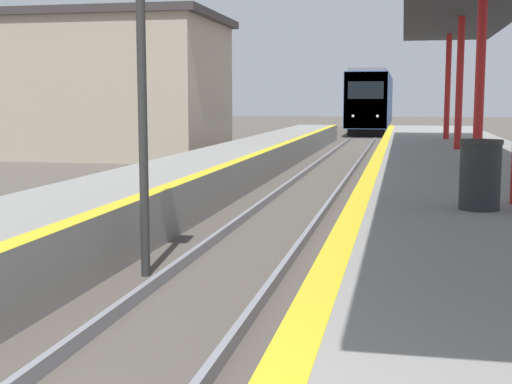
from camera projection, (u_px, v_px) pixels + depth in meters
name	position (u px, v px, depth m)	size (l,w,h in m)	color
train	(372.00, 102.00, 52.54)	(2.70, 18.65, 4.32)	black
signal_near	(140.00, 7.00, 9.08)	(0.36, 0.31, 5.09)	#2D2D2D
trash_bin	(480.00, 175.00, 9.51)	(0.57, 0.57, 0.94)	#262628
station_building	(83.00, 86.00, 29.71)	(11.77, 7.09, 5.76)	tan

